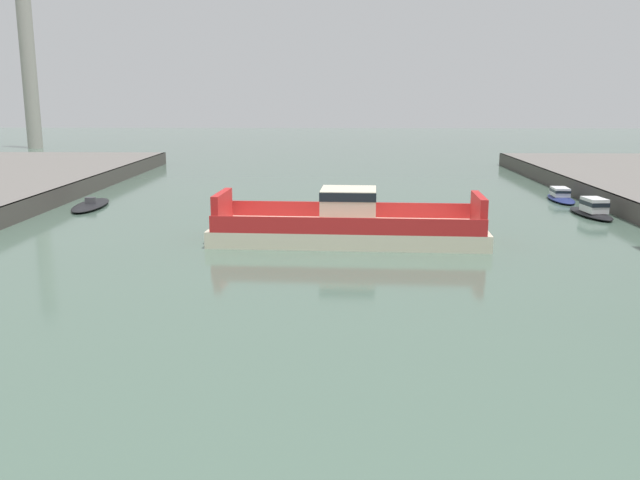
{
  "coord_description": "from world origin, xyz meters",
  "views": [
    {
      "loc": [
        1.0,
        -9.63,
        9.94
      ],
      "look_at": [
        0.0,
        27.61,
        2.0
      ],
      "focal_mm": 38.42,
      "sensor_mm": 36.0,
      "label": 1
    }
  ],
  "objects_px": {
    "moored_boat_mid_right": "(91,205)",
    "smokestack_distant_b": "(28,54)",
    "moored_boat_near_left": "(592,209)",
    "chain_ferry": "(348,225)",
    "moored_boat_upstream_b": "(561,196)"
  },
  "relations": [
    {
      "from": "moored_boat_near_left",
      "to": "moored_boat_mid_right",
      "type": "relative_size",
      "value": 0.83
    },
    {
      "from": "moored_boat_upstream_b",
      "to": "moored_boat_near_left",
      "type": "bearing_deg",
      "value": -90.82
    },
    {
      "from": "moored_boat_near_left",
      "to": "moored_boat_mid_right",
      "type": "xyz_separation_m",
      "value": [
        -43.43,
        3.55,
        -0.39
      ]
    },
    {
      "from": "moored_boat_near_left",
      "to": "moored_boat_upstream_b",
      "type": "xyz_separation_m",
      "value": [
        0.12,
        8.69,
        -0.15
      ]
    },
    {
      "from": "chain_ferry",
      "to": "moored_boat_near_left",
      "type": "relative_size",
      "value": 2.77
    },
    {
      "from": "chain_ferry",
      "to": "smokestack_distant_b",
      "type": "relative_size",
      "value": 0.58
    },
    {
      "from": "moored_boat_near_left",
      "to": "moored_boat_mid_right",
      "type": "bearing_deg",
      "value": 175.33
    },
    {
      "from": "chain_ferry",
      "to": "moored_boat_mid_right",
      "type": "relative_size",
      "value": 2.29
    },
    {
      "from": "moored_boat_mid_right",
      "to": "smokestack_distant_b",
      "type": "distance_m",
      "value": 78.46
    },
    {
      "from": "moored_boat_near_left",
      "to": "chain_ferry",
      "type": "bearing_deg",
      "value": -153.39
    },
    {
      "from": "chain_ferry",
      "to": "moored_boat_mid_right",
      "type": "bearing_deg",
      "value": 149.07
    },
    {
      "from": "moored_boat_mid_right",
      "to": "chain_ferry",
      "type": "bearing_deg",
      "value": -30.93
    },
    {
      "from": "chain_ferry",
      "to": "moored_boat_mid_right",
      "type": "xyz_separation_m",
      "value": [
        -23.0,
        13.79,
        -0.89
      ]
    },
    {
      "from": "moored_boat_upstream_b",
      "to": "smokestack_distant_b",
      "type": "distance_m",
      "value": 102.05
    },
    {
      "from": "chain_ferry",
      "to": "smokestack_distant_b",
      "type": "xyz_separation_m",
      "value": [
        -57.93,
        81.94,
        16.15
      ]
    }
  ]
}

